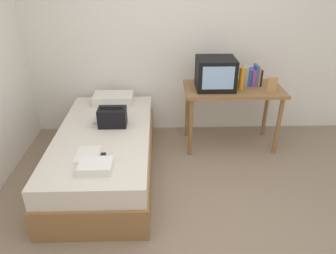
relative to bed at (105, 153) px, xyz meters
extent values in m
plane|color=#84705B|center=(0.87, -0.89, -0.25)|extent=(8.00, 8.00, 0.00)
cube|color=silver|center=(0.87, 1.11, 1.05)|extent=(5.20, 0.10, 2.60)
cube|color=olive|center=(0.00, 0.00, -0.10)|extent=(1.00, 2.00, 0.32)
cube|color=beige|center=(0.00, 0.00, 0.16)|extent=(0.97, 1.94, 0.20)
cube|color=olive|center=(1.48, 0.59, 0.50)|extent=(1.16, 0.60, 0.04)
cylinder|color=olive|center=(0.96, 0.35, 0.11)|extent=(0.05, 0.05, 0.73)
cylinder|color=olive|center=(2.00, 0.35, 0.11)|extent=(0.05, 0.05, 0.73)
cylinder|color=olive|center=(0.96, 0.83, 0.11)|extent=(0.05, 0.05, 0.73)
cylinder|color=olive|center=(2.00, 0.83, 0.11)|extent=(0.05, 0.05, 0.73)
cube|color=black|center=(1.25, 0.57, 0.70)|extent=(0.44, 0.38, 0.36)
cube|color=#8CB2E0|center=(1.25, 0.38, 0.71)|extent=(0.35, 0.01, 0.26)
cylinder|color=orange|center=(1.55, 0.54, 0.65)|extent=(0.06, 0.06, 0.26)
cube|color=gray|center=(1.62, 0.67, 0.64)|extent=(0.04, 0.14, 0.23)
cube|color=#2D5699|center=(1.65, 0.67, 0.63)|extent=(0.02, 0.14, 0.21)
cube|color=#2D5699|center=(1.68, 0.67, 0.62)|extent=(0.02, 0.13, 0.20)
cube|color=#7A3D89|center=(1.71, 0.67, 0.62)|extent=(0.04, 0.17, 0.20)
cube|color=#2D5699|center=(1.75, 0.67, 0.65)|extent=(0.03, 0.16, 0.25)
cube|color=#CC7233|center=(1.78, 0.67, 0.63)|extent=(0.02, 0.16, 0.22)
cube|color=black|center=(1.80, 0.67, 0.62)|extent=(0.03, 0.13, 0.19)
cube|color=#B27F4C|center=(1.88, 0.43, 0.61)|extent=(0.11, 0.02, 0.18)
cube|color=silver|center=(0.02, 0.77, 0.32)|extent=(0.49, 0.31, 0.11)
cube|color=black|center=(0.09, 0.15, 0.36)|extent=(0.30, 0.20, 0.20)
cylinder|color=black|center=(0.09, 0.15, 0.48)|extent=(0.24, 0.02, 0.02)
cube|color=white|center=(-0.08, -0.43, 0.27)|extent=(0.21, 0.29, 0.01)
cube|color=black|center=(0.07, -0.52, 0.27)|extent=(0.04, 0.16, 0.02)
cube|color=#B7B7BC|center=(-0.12, 0.25, 0.27)|extent=(0.04, 0.14, 0.02)
cube|color=white|center=(0.05, -0.68, 0.30)|extent=(0.28, 0.22, 0.07)
camera|label=1|loc=(0.60, -2.95, 1.86)|focal=34.05mm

